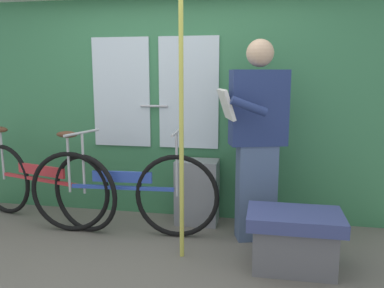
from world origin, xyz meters
name	(u,v)px	position (x,y,z in m)	size (l,w,h in m)	color
ground_plane	(145,263)	(0.00, 0.00, -0.02)	(5.32, 3.82, 0.04)	#666056
train_door_wall	(174,103)	(-0.01, 1.10, 1.17)	(4.32, 0.28, 2.23)	#387A4C
bicycle_near_door	(122,192)	(-0.36, 0.48, 0.40)	(1.77, 0.44, 0.97)	black
bicycle_leaning_behind	(41,183)	(-1.26, 0.64, 0.39)	(1.78, 0.65, 0.95)	black
passenger_reading_newspaper	(257,137)	(0.84, 0.61, 0.93)	(0.63, 0.57, 1.75)	slate
trash_bin_by_wall	(197,192)	(0.27, 0.89, 0.32)	(0.41, 0.28, 0.63)	gray
handrail_pole	(181,122)	(0.27, 0.14, 1.10)	(0.04, 0.04, 2.19)	#C6C14C
bench_seat_corner	(294,239)	(1.15, 0.08, 0.24)	(0.70, 0.44, 0.45)	#3D477F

